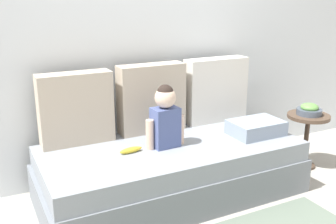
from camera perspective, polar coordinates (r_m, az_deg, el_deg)
ground_plane at (r=3.05m, az=0.46°, el=-11.80°), size 12.00×12.00×0.00m
back_wall at (r=3.21m, az=-4.23°, el=11.12°), size 5.13×0.10×2.29m
couch at (r=2.96m, az=0.47°, el=-8.40°), size 1.93×0.88×0.41m
throw_pillow_left at (r=2.91m, az=-13.18°, el=0.47°), size 0.53×0.16×0.52m
throw_pillow_center at (r=3.09m, az=-2.40°, el=2.01°), size 0.53×0.16×0.54m
throw_pillow_right at (r=3.37m, az=6.90°, el=3.19°), size 0.55×0.16×0.54m
toddler at (r=2.77m, az=-0.39°, el=-0.63°), size 0.30×0.15×0.45m
banana at (r=2.74m, az=-5.40°, el=-5.49°), size 0.17×0.06×0.04m
folded_blanket at (r=3.14m, az=12.62°, el=-2.22°), size 0.40×0.28×0.11m
side_table at (r=3.58m, az=19.52°, el=-2.08°), size 0.35×0.35×0.48m
fruit_bowl at (r=3.53m, az=19.76°, el=0.29°), size 0.21×0.21×0.10m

